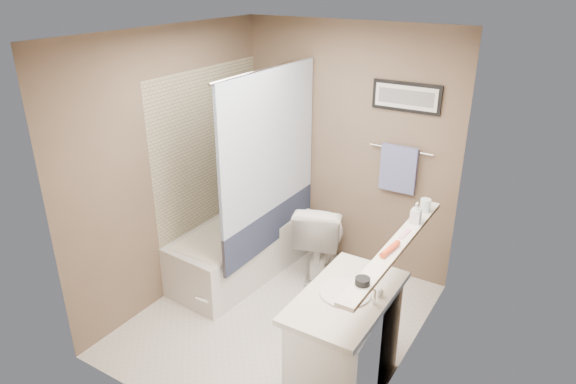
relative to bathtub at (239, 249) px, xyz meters
The scene contains 32 objects.
ground 0.91m from the bathtub, 30.57° to the right, with size 2.50×2.50×0.00m, color silver.
ceiling 2.30m from the bathtub, 30.57° to the right, with size 2.20×2.50×0.04m, color silver.
wall_back 1.44m from the bathtub, 46.38° to the left, with size 2.20×0.04×2.40m, color brown.
wall_front 2.06m from the bathtub, 65.85° to the right, with size 2.20×0.04×2.40m, color brown.
wall_left 1.10m from the bathtub, 126.68° to the right, with size 0.04×2.50×2.40m, color brown.
wall_right 2.11m from the bathtub, 13.61° to the right, with size 0.04×2.50×2.40m, color brown.
tile_surround 0.83m from the bathtub, behind, with size 0.02×1.55×2.00m, color tan.
curtain_rod 1.83m from the bathtub, ahead, with size 0.02×0.02×1.55m, color silver.
curtain_upper 1.20m from the bathtub, ahead, with size 0.03×1.45×1.28m, color white.
curtain_lower 0.48m from the bathtub, ahead, with size 0.03×1.45×0.36m, color #28304B.
mirror 2.37m from the bathtub, 17.86° to the right, with size 0.02×1.60×1.00m, color silver.
shelf 2.06m from the bathtub, 18.38° to the right, with size 0.12×1.60×0.03m, color silver.
towel_bar 1.84m from the bathtub, 30.70° to the left, with size 0.02×0.02×0.60m, color silver.
towel 1.74m from the bathtub, 30.05° to the left, with size 0.34×0.05×0.44m, color #969FDB.
art_frame 2.16m from the bathtub, 31.25° to the left, with size 0.62×0.03×0.26m, color black.
art_mat 2.15m from the bathtub, 30.80° to the left, with size 0.56×0.00×0.20m, color white.
art_image 2.15m from the bathtub, 30.70° to the left, with size 0.50×0.00×0.13m, color #595959.
door 2.26m from the bathtub, 52.35° to the right, with size 0.80×0.02×2.00m, color silver.
door_handle 2.04m from the bathtub, 59.29° to the right, with size 0.02×0.02×0.10m, color silver.
bathtub is the anchor object (origin of this frame).
tub_rim 0.25m from the bathtub, behind, with size 0.56×1.36×0.02m, color silver.
toilet 0.83m from the bathtub, 31.59° to the left, with size 0.44×0.77×0.79m, color white.
vanity 1.85m from the bathtub, 30.00° to the right, with size 0.50×0.90×0.80m, color white.
countertop 1.93m from the bathtub, 30.16° to the right, with size 0.54×0.96×0.04m, color beige.
sink_basin 1.93m from the bathtub, 30.32° to the right, with size 0.34×0.34×0.01m, color silver.
faucet_spout 2.11m from the bathtub, 27.43° to the right, with size 0.02×0.02×0.10m, color white.
faucet_knob 2.06m from the bathtub, 24.84° to the right, with size 0.05×0.05×0.05m, color silver.
candle_bowl_near 2.30m from the bathtub, 32.76° to the right, with size 0.09×0.09×0.04m, color black.
hair_brush_front 2.12m from the bathtub, 21.70° to the right, with size 0.04×0.04×0.22m, color #D7431E.
pink_comb 2.03m from the bathtub, 13.67° to the right, with size 0.03×0.16×0.01m, color pink.
glass_jar 2.01m from the bathtub, ahead, with size 0.08×0.08×0.10m, color silver.
soap_bottle 2.03m from the bathtub, ahead, with size 0.07×0.07×0.16m, color #999999.
Camera 1 is at (1.99, -3.09, 2.80)m, focal length 32.00 mm.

